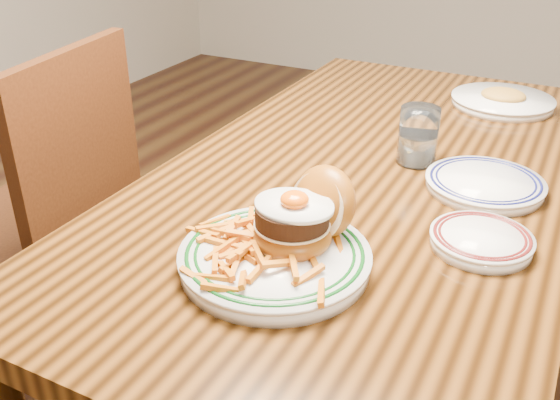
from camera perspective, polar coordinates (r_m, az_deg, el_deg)
The scene contains 7 objects.
table at distance 1.42m, azimuth 8.37°, elevation -0.32°, with size 0.85×1.60×0.75m.
chair_left at distance 1.72m, azimuth -20.42°, elevation -1.83°, with size 0.53×0.53×0.98m.
main_plate at distance 1.02m, azimuth 0.30°, elevation -3.86°, with size 0.32×0.34×0.15m.
side_plate at distance 1.13m, azimuth 17.93°, elevation -3.45°, with size 0.18×0.18×0.03m.
rear_plate at distance 1.33m, azimuth 18.22°, elevation 1.47°, with size 0.24×0.24×0.03m.
water_glass at distance 1.40m, azimuth 12.48°, elevation 5.46°, with size 0.09×0.09×0.13m.
far_plate at distance 1.84m, azimuth 19.68°, elevation 8.57°, with size 0.28×0.28×0.05m.
Camera 1 is at (0.38, -1.20, 1.33)m, focal length 40.00 mm.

